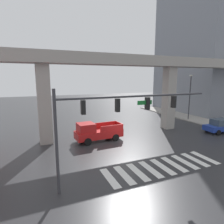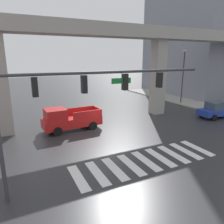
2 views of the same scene
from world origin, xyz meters
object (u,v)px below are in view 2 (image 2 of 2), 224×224
at_px(pickup_truck, 69,120).
at_px(street_lamp_mid_block, 183,71).
at_px(sedan_blue, 217,110).
at_px(traffic_signal_mast, 82,93).

relative_size(pickup_truck, street_lamp_mid_block, 0.72).
bearing_deg(sedan_blue, street_lamp_mid_block, 77.20).
height_order(pickup_truck, street_lamp_mid_block, street_lamp_mid_block).
distance_m(pickup_truck, sedan_blue, 15.77).
xyz_separation_m(pickup_truck, street_lamp_mid_block, (17.12, 4.25, 3.57)).
relative_size(traffic_signal_mast, street_lamp_mid_block, 1.50).
distance_m(traffic_signal_mast, street_lamp_mid_block, 22.31).
xyz_separation_m(sedan_blue, traffic_signal_mast, (-16.87, -5.37, 3.83)).
xyz_separation_m(sedan_blue, street_lamp_mid_block, (1.62, 7.12, 3.70)).
height_order(pickup_truck, traffic_signal_mast, traffic_signal_mast).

